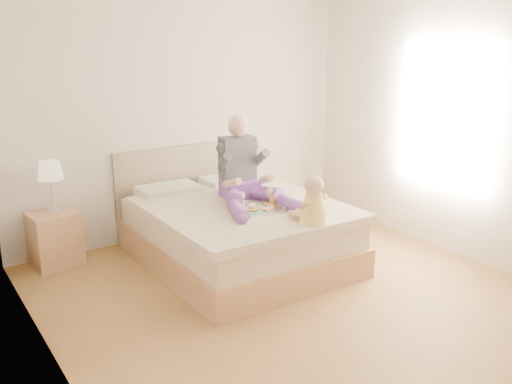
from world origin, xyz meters
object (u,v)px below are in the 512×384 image
adult (244,176)px  baby (313,204)px  nightstand (55,239)px  bed (233,228)px  tray (260,208)px

adult → baby: adult is taller
nightstand → baby: (1.76, -1.76, 0.51)m
bed → tray: (0.03, -0.43, 0.32)m
baby → tray: bearing=98.4°
tray → baby: 0.59m
adult → tray: size_ratio=2.47×
bed → baby: 1.09m
adult → baby: bearing=-72.9°
adult → tray: bearing=-90.9°
tray → baby: (0.19, -0.54, 0.14)m
adult → baby: 0.92m
baby → adult: bearing=86.4°
adult → baby: (0.12, -0.91, -0.08)m
adult → nightstand: bearing=162.1°
nightstand → tray: bearing=-43.9°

